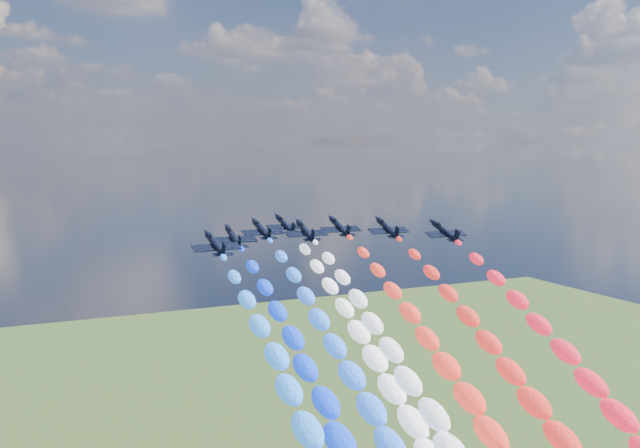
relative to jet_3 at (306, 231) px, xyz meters
name	(u,v)px	position (x,y,z in m)	size (l,w,h in m)	color
jet_0	(215,244)	(-25.10, -12.55, 0.00)	(9.75, 13.07, 2.88)	black
jet_1	(233,237)	(-18.35, -3.38, 0.00)	(9.75, 13.07, 2.88)	black
trail_1	(333,440)	(-18.35, -52.35, -26.56)	(5.74, 93.23, 55.18)	#0C33E0
jet_2	(262,230)	(-8.18, 6.65, 0.00)	(9.75, 13.07, 2.88)	black
trail_2	(360,409)	(-8.18, -42.31, -26.56)	(5.74, 93.23, 55.18)	blue
jet_3	(306,231)	(0.00, 0.00, 0.00)	(9.75, 13.07, 2.88)	black
trail_3	(420,415)	(0.00, -48.97, -26.56)	(5.74, 93.23, 55.18)	white
jet_4	(285,225)	(0.71, 14.00, 0.00)	(9.75, 13.07, 2.88)	black
trail_4	(383,390)	(0.71, -34.97, -26.56)	(5.74, 93.23, 55.18)	white
jet_5	(340,227)	(10.73, 4.09, 0.00)	(9.75, 13.07, 2.88)	black
trail_5	(458,398)	(10.73, -44.88, -26.56)	(5.74, 93.23, 55.18)	red
jet_6	(387,228)	(19.74, -3.06, 0.00)	(9.75, 13.07, 2.88)	black
trail_6	(522,404)	(19.74, -52.03, -26.56)	(5.74, 93.23, 55.18)	red
jet_7	(445,232)	(28.36, -14.06, 0.00)	(9.75, 13.07, 2.88)	black
trail_7	(605,417)	(28.36, -63.03, -26.56)	(5.74, 93.23, 55.18)	red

